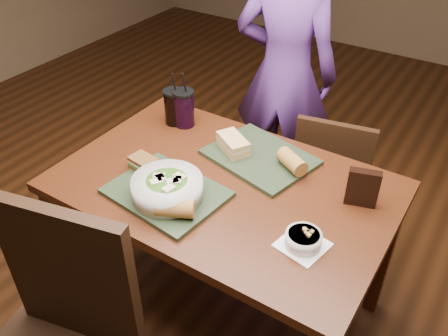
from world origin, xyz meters
The scene contains 15 objects.
ground centered at (0.00, 0.00, 0.00)m, with size 6.00×6.00×0.00m, color #381C0B.
dining_table centered at (0.00, 0.00, 0.66)m, with size 1.30×0.85×0.75m.
chair_far centered at (0.25, 0.63, 0.46)m, with size 0.42×0.42×0.83m.
diner centered at (-0.21, 0.94, 0.78)m, with size 0.57×0.38×1.57m, color #582D7C.
tray_near centered at (-0.14, -0.18, 0.76)m, with size 0.42×0.32×0.02m, color #25321E.
tray_far centered at (0.04, 0.22, 0.76)m, with size 0.42×0.32×0.02m, color #25321E.
salad_bowl centered at (-0.12, -0.20, 0.81)m, with size 0.26×0.26×0.09m.
soup_bowl centered at (0.41, -0.15, 0.78)m, with size 0.18×0.18×0.06m.
sandwich_near centered at (-0.31, -0.12, 0.79)m, with size 0.12×0.09×0.05m.
sandwich_far centered at (-0.08, 0.19, 0.80)m, with size 0.18×0.15×0.06m.
baguette_near centered at (-0.03, -0.27, 0.80)m, with size 0.07×0.07×0.14m, color #AD7533.
baguette_far centered at (0.19, 0.21, 0.80)m, with size 0.07×0.07×0.13m, color #AD7533.
cup_cola centered at (-0.44, 0.26, 0.83)m, with size 0.09×0.09×0.26m.
cup_berry centered at (-0.39, 0.27, 0.84)m, with size 0.10×0.10×0.27m.
chip_bag centered at (0.49, 0.16, 0.82)m, with size 0.11×0.04×0.15m, color black.
Camera 1 is at (0.79, -1.23, 1.90)m, focal length 38.00 mm.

